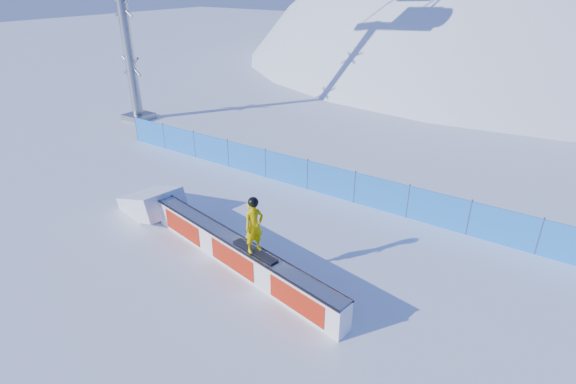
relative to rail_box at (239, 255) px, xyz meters
The scene contains 6 objects.
ground 1.12m from the rail_box, 99.97° to the left, with size 160.00×160.00×0.00m, color white.
snow_hill 46.80m from the rail_box, 90.24° to the left, with size 64.00×64.00×64.00m.
safety_fence 5.52m from the rail_box, 91.85° to the left, with size 22.05×0.05×1.30m.
rail_box is the anchor object (origin of this frame).
snow_ramp 4.77m from the rail_box, 169.26° to the left, with size 2.22×1.48×0.83m, color white, non-canonical shape.
snowboarder 1.44m from the rail_box, 10.74° to the right, with size 1.56×0.63×1.61m.
Camera 1 is at (7.22, -8.93, 7.54)m, focal length 28.00 mm.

